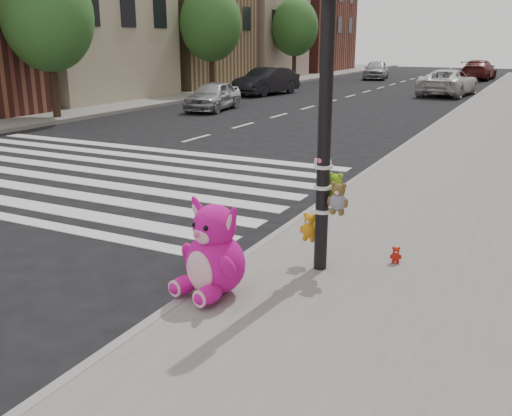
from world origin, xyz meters
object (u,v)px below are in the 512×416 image
Objects in this scene: red_teddy at (396,255)px; car_white_near at (448,82)px; signal_pole at (326,138)px; car_silver_far at (213,96)px; car_dark_far at (267,81)px; pink_bunny at (213,256)px.

red_teddy is 25.48m from car_white_near.
signal_pole is 1.12× the size of car_silver_far.
car_dark_far is at bearing 90.48° from car_silver_far.
signal_pole reaches higher than red_teddy.
car_dark_far reaches higher than pink_bunny.
signal_pole is at bearing -62.34° from car_silver_far.
signal_pole is 24.67m from car_dark_far.
car_silver_far reaches higher than red_teddy.
signal_pole is 3.64× the size of pink_bunny.
car_silver_far is (-10.33, 14.52, -1.17)m from signal_pole.
signal_pole is 0.92× the size of car_dark_far.
pink_bunny is 0.25× the size of car_dark_far.
car_silver_far is 0.82× the size of car_dark_far.
car_white_near reaches higher than pink_bunny.
pink_bunny is 27.14m from car_white_near.
car_white_near is at bearing 95.78° from signal_pole.
car_dark_far is at bearing 129.18° from pink_bunny.
car_silver_far is at bearing -72.57° from car_dark_far.
pink_bunny reaches higher than red_teddy.
car_dark_far reaches higher than car_white_near.
car_dark_far is at bearing 100.31° from red_teddy.
car_white_near is (8.78, 3.98, -0.04)m from car_dark_far.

